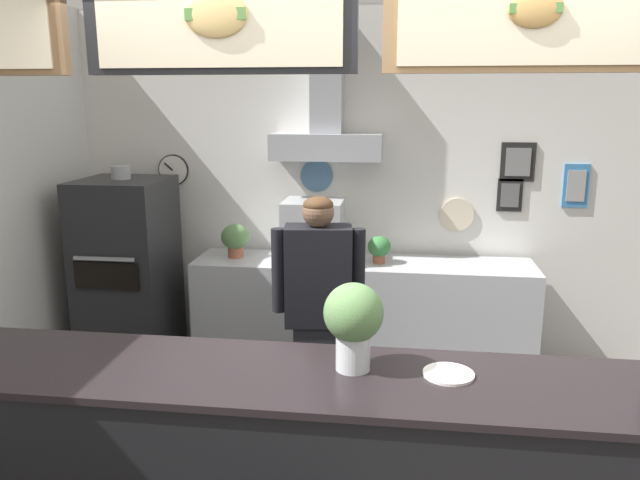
% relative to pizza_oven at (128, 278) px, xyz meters
% --- Properties ---
extents(back_wall_assembly, '(5.03, 2.63, 2.83)m').
position_rel_pizza_oven_xyz_m(back_wall_assembly, '(1.92, 0.42, 0.73)').
color(back_wall_assembly, gray).
rests_on(back_wall_assembly, ground_plane).
extents(back_prep_counter, '(2.58, 0.55, 0.93)m').
position_rel_pizza_oven_xyz_m(back_prep_counter, '(1.80, 0.18, -0.32)').
color(back_prep_counter, '#B7BABF').
rests_on(back_prep_counter, ground_plane).
extents(pizza_oven, '(0.64, 0.71, 1.65)m').
position_rel_pizza_oven_xyz_m(pizza_oven, '(0.00, 0.00, 0.00)').
color(pizza_oven, '#232326').
rests_on(pizza_oven, ground_plane).
extents(shop_worker, '(0.54, 0.26, 1.59)m').
position_rel_pizza_oven_xyz_m(shop_worker, '(1.61, -0.92, 0.08)').
color(shop_worker, '#232328').
rests_on(shop_worker, ground_plane).
extents(espresso_machine, '(0.44, 0.51, 0.47)m').
position_rel_pizza_oven_xyz_m(espresso_machine, '(1.43, 0.15, 0.38)').
color(espresso_machine, '#B7BABF').
rests_on(espresso_machine, back_prep_counter).
extents(potted_basil, '(0.22, 0.22, 0.26)m').
position_rel_pizza_oven_xyz_m(potted_basil, '(0.81, 0.18, 0.30)').
color(potted_basil, '#9E563D').
rests_on(potted_basil, back_prep_counter).
extents(potted_oregano, '(0.17, 0.17, 0.21)m').
position_rel_pizza_oven_xyz_m(potted_oregano, '(1.93, 0.16, 0.27)').
color(potted_oregano, '#9E563D').
rests_on(potted_oregano, back_prep_counter).
extents(basil_vase, '(0.24, 0.24, 0.35)m').
position_rel_pizza_oven_xyz_m(basil_vase, '(1.90, -2.07, 0.51)').
color(basil_vase, silver).
rests_on(basil_vase, service_counter).
extents(condiment_plate, '(0.20, 0.20, 0.01)m').
position_rel_pizza_oven_xyz_m(condiment_plate, '(2.28, -2.08, 0.31)').
color(condiment_plate, white).
rests_on(condiment_plate, service_counter).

